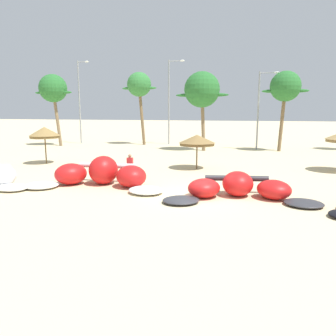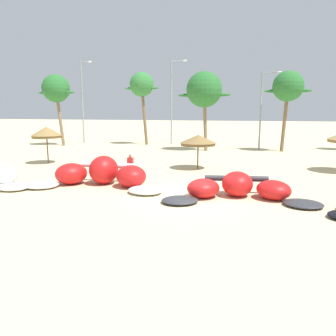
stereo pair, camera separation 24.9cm
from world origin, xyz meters
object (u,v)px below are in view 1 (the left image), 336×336
at_px(beach_umbrella_near_van, 45,132).
at_px(palm_leftmost, 53,89).
at_px(kite_left, 101,175).
at_px(lamppost_west, 80,99).
at_px(lamppost_west_center, 170,98).
at_px(person_near_kites, 130,167).
at_px(palm_left_of_gap, 202,90).
at_px(palm_center_left, 285,87).
at_px(beach_umbrella_middle, 197,140).
at_px(lamppost_east_center, 260,106).
at_px(palm_left, 139,86).
at_px(kite_left_of_center, 239,188).

bearing_deg(beach_umbrella_near_van, palm_leftmost, 119.93).
bearing_deg(kite_left, lamppost_west, 121.10).
xyz_separation_m(beach_umbrella_near_van, palm_leftmost, (-7.32, 12.71, 4.29)).
bearing_deg(palm_leftmost, kite_left, -51.36).
bearing_deg(lamppost_west_center, lamppost_west, -171.27).
xyz_separation_m(kite_left, person_near_kites, (1.11, 1.80, 0.18)).
distance_m(person_near_kites, lamppost_west_center, 22.95).
bearing_deg(palm_leftmost, beach_umbrella_near_van, -60.07).
bearing_deg(palm_leftmost, lamppost_west_center, 21.07).
relative_size(beach_umbrella_near_van, palm_leftmost, 0.35).
relative_size(palm_left_of_gap, palm_center_left, 1.00).
xyz_separation_m(kite_left, palm_left_of_gap, (3.02, 18.20, 5.74)).
bearing_deg(beach_umbrella_middle, palm_center_left, 61.38).
distance_m(beach_umbrella_middle, person_near_kites, 6.18).
bearing_deg(beach_umbrella_middle, person_near_kites, -123.16).
bearing_deg(palm_center_left, lamppost_east_center, 162.00).
bearing_deg(palm_left, beach_umbrella_middle, -57.99).
bearing_deg(person_near_kites, palm_left_of_gap, 83.36).
relative_size(kite_left, lamppost_east_center, 0.99).
xyz_separation_m(beach_umbrella_middle, palm_left_of_gap, (-1.40, 11.34, 4.25)).
height_order(kite_left_of_center, beach_umbrella_near_van, beach_umbrella_near_van).
bearing_deg(palm_left_of_gap, lamppost_east_center, 20.78).
height_order(kite_left_of_center, lamppost_west, lamppost_west).
bearing_deg(lamppost_east_center, lamppost_west_center, 162.08).
bearing_deg(beach_umbrella_middle, beach_umbrella_near_van, -176.89).
bearing_deg(lamppost_east_center, palm_leftmost, -176.27).
height_order(kite_left, palm_leftmost, palm_leftmost).
height_order(palm_center_left, lamppost_east_center, lamppost_east_center).
bearing_deg(palm_center_left, palm_leftmost, -178.29).
bearing_deg(kite_left, beach_umbrella_middle, 57.25).
height_order(kite_left_of_center, palm_leftmost, palm_leftmost).
distance_m(beach_umbrella_middle, lamppost_east_center, 14.62).
xyz_separation_m(beach_umbrella_middle, person_near_kites, (-3.31, -5.06, -1.30)).
distance_m(kite_left_of_center, beach_umbrella_middle, 8.51).
relative_size(kite_left_of_center, lamppost_west, 0.72).
bearing_deg(beach_umbrella_middle, kite_left_of_center, -66.42).
distance_m(kite_left_of_center, palm_center_left, 21.70).
bearing_deg(palm_center_left, person_near_kites, -119.95).
xyz_separation_m(kite_left_of_center, lamppost_west_center, (-9.63, 24.80, 5.33)).
bearing_deg(lamppost_east_center, palm_center_left, -18.00).
xyz_separation_m(beach_umbrella_middle, palm_left, (-9.93, 15.88, 5.20)).
bearing_deg(lamppost_west, kite_left_of_center, -47.41).
distance_m(palm_leftmost, lamppost_east_center, 24.28).
distance_m(kite_left, lamppost_west_center, 24.63).
bearing_deg(kite_left_of_center, person_near_kites, 158.70).
height_order(palm_left, lamppost_west, lamppost_west).
relative_size(beach_umbrella_middle, palm_left_of_gap, 0.32).
bearing_deg(kite_left_of_center, beach_umbrella_near_van, 155.81).
distance_m(kite_left_of_center, lamppost_west_center, 27.13).
bearing_deg(lamppost_east_center, beach_umbrella_middle, -108.70).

